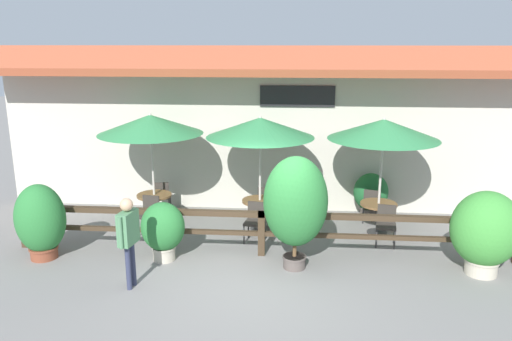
% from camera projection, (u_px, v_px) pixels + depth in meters
% --- Properties ---
extents(ground_plane, '(60.00, 60.00, 0.00)m').
position_uv_depth(ground_plane, '(257.00, 278.00, 9.42)').
color(ground_plane, slate).
extents(building_facade, '(14.28, 1.49, 4.23)m').
position_uv_depth(building_facade, '(270.00, 128.00, 12.83)').
color(building_facade, '#BCB7A8').
rests_on(building_facade, ground).
extents(patio_railing, '(10.40, 0.14, 0.95)m').
position_uv_depth(patio_railing, '(262.00, 224.00, 10.26)').
color(patio_railing, '#3D2D1E').
rests_on(patio_railing, ground).
extents(patio_umbrella_near, '(2.47, 2.47, 2.71)m').
position_uv_depth(patio_umbrella_near, '(150.00, 124.00, 11.66)').
color(patio_umbrella_near, '#B7B2A8').
rests_on(patio_umbrella_near, ground).
extents(dining_table_near, '(0.84, 0.84, 0.73)m').
position_uv_depth(dining_table_near, '(154.00, 200.00, 12.13)').
color(dining_table_near, brown).
rests_on(dining_table_near, ground).
extents(chair_near_streetside, '(0.46, 0.46, 0.87)m').
position_uv_depth(chair_near_streetside, '(149.00, 213.00, 11.50)').
color(chair_near_streetside, '#332D28').
rests_on(chair_near_streetside, ground).
extents(chair_near_wallside, '(0.49, 0.49, 0.87)m').
position_uv_depth(chair_near_wallside, '(162.00, 195.00, 12.80)').
color(chair_near_wallside, '#332D28').
rests_on(chair_near_wallside, ground).
extents(patio_umbrella_middle, '(2.47, 2.47, 2.71)m').
position_uv_depth(patio_umbrella_middle, '(260.00, 127.00, 11.24)').
color(patio_umbrella_middle, '#B7B2A8').
rests_on(patio_umbrella_middle, ground).
extents(dining_table_middle, '(0.84, 0.84, 0.73)m').
position_uv_depth(dining_table_middle, '(260.00, 206.00, 11.71)').
color(dining_table_middle, brown).
rests_on(dining_table_middle, ground).
extents(chair_middle_streetside, '(0.48, 0.48, 0.87)m').
position_uv_depth(chair_middle_streetside, '(255.00, 220.00, 11.06)').
color(chair_middle_streetside, '#332D28').
rests_on(chair_middle_streetside, ground).
extents(chair_middle_wallside, '(0.50, 0.50, 0.87)m').
position_uv_depth(chair_middle_wallside, '(265.00, 200.00, 12.40)').
color(chair_middle_wallside, '#332D28').
rests_on(chair_middle_wallside, ground).
extents(patio_umbrella_far, '(2.47, 2.47, 2.71)m').
position_uv_depth(patio_umbrella_far, '(384.00, 129.00, 11.01)').
color(patio_umbrella_far, '#B7B2A8').
rests_on(patio_umbrella_far, ground).
extents(dining_table_far, '(0.84, 0.84, 0.73)m').
position_uv_depth(dining_table_far, '(378.00, 209.00, 11.48)').
color(dining_table_far, brown).
rests_on(dining_table_far, ground).
extents(chair_far_streetside, '(0.48, 0.48, 0.87)m').
position_uv_depth(chair_far_streetside, '(386.00, 223.00, 10.85)').
color(chair_far_streetside, '#332D28').
rests_on(chair_far_streetside, ground).
extents(chair_far_wallside, '(0.51, 0.51, 0.87)m').
position_uv_depth(chair_far_wallside, '(372.00, 204.00, 12.15)').
color(chair_far_wallside, '#332D28').
rests_on(chair_far_wallside, ground).
extents(potted_plant_entrance_palm, '(1.23, 1.11, 2.25)m').
position_uv_depth(potted_plant_entrance_palm, '(296.00, 203.00, 9.51)').
color(potted_plant_entrance_palm, '#564C47').
rests_on(potted_plant_entrance_palm, ground).
extents(potted_plant_tall_tropical, '(1.29, 1.16, 1.65)m').
position_uv_depth(potted_plant_tall_tropical, '(485.00, 231.00, 9.37)').
color(potted_plant_tall_tropical, '#B7AD99').
rests_on(potted_plant_tall_tropical, ground).
extents(potted_plant_corner_fern, '(1.01, 0.91, 1.57)m').
position_uv_depth(potted_plant_corner_fern, '(40.00, 221.00, 10.08)').
color(potted_plant_corner_fern, brown).
rests_on(potted_plant_corner_fern, ground).
extents(potted_plant_broad_leaf, '(0.89, 0.80, 1.22)m').
position_uv_depth(potted_plant_broad_leaf, '(163.00, 229.00, 10.04)').
color(potted_plant_broad_leaf, '#B7AD99').
rests_on(potted_plant_broad_leaf, ground).
extents(potted_plant_small_flowering, '(0.86, 0.77, 1.15)m').
position_uv_depth(potted_plant_small_flowering, '(371.00, 194.00, 12.48)').
color(potted_plant_small_flowering, '#564C47').
rests_on(potted_plant_small_flowering, ground).
extents(pedestrian, '(0.28, 0.59, 1.69)m').
position_uv_depth(pedestrian, '(128.00, 231.00, 8.79)').
color(pedestrian, '#2D334C').
rests_on(pedestrian, ground).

